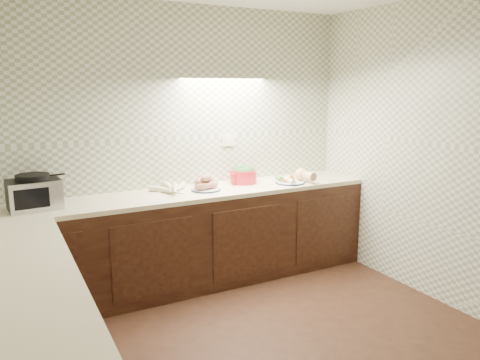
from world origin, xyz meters
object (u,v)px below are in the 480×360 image
dutch_oven (243,174)px  veg_plate (295,178)px  toaster_oven (34,193)px  sweet_potato_plate (205,184)px  parsnip_pile (164,190)px  onion_bowl (202,183)px

dutch_oven → veg_plate: dutch_oven is taller
toaster_oven → sweet_potato_plate: 1.46m
dutch_oven → sweet_potato_plate: bearing=172.7°
toaster_oven → veg_plate: 2.41m
parsnip_pile → veg_plate: bearing=-4.9°
onion_bowl → veg_plate: (0.92, -0.22, 0.00)m
onion_bowl → toaster_oven: bearing=-176.4°
toaster_oven → onion_bowl: toaster_oven is taller
onion_bowl → dutch_oven: bearing=0.0°
sweet_potato_plate → dutch_oven: dutch_oven is taller
parsnip_pile → dutch_oven: 0.87m
toaster_oven → sweet_potato_plate: bearing=-5.8°
toaster_oven → parsnip_pile: 1.07m
sweet_potato_plate → veg_plate: sweet_potato_plate is taller
toaster_oven → veg_plate: bearing=-7.5°
sweet_potato_plate → veg_plate: 0.95m
parsnip_pile → onion_bowl: onion_bowl is taller
toaster_oven → veg_plate: size_ratio=1.13×
sweet_potato_plate → onion_bowl: bearing=78.6°
sweet_potato_plate → dutch_oven: 0.49m
dutch_oven → veg_plate: (0.48, -0.22, -0.04)m
parsnip_pile → veg_plate: veg_plate is taller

